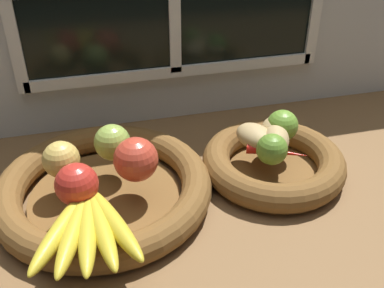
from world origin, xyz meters
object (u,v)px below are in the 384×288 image
fruit_bowl_left (104,189)px  apple_red_right (136,161)px  potato_large (276,140)px  apple_green_back (112,142)px  potato_oblong (255,136)px  lime_near (272,149)px  apple_red_front (77,184)px  lime_far (282,125)px  fruit_bowl_right (273,163)px  apple_golden_left (61,160)px  potato_back (276,128)px  banana_bunch_front (88,226)px  chili_pepper (277,151)px

fruit_bowl_left → apple_red_right: apple_red_right is taller
fruit_bowl_left → apple_red_right: size_ratio=5.02×
apple_red_right → potato_large: 26.59cm
apple_green_back → apple_red_right: size_ratio=0.87×
potato_large → apple_red_right: bearing=-174.5°
potato_oblong → lime_near: bearing=-81.4°
potato_large → potato_oblong: bearing=142.1°
lime_near → fruit_bowl_left: bearing=173.4°
apple_red_front → lime_far: 40.26cm
lime_near → lime_far: lime_far is taller
fruit_bowl_right → apple_red_right: 27.37cm
apple_golden_left → apple_red_front: apple_red_front is taller
apple_green_back → lime_far: (32.40, -1.64, -0.26)cm
lime_near → apple_golden_left: bearing=171.5°
fruit_bowl_right → potato_oblong: potato_oblong is taller
lime_far → potato_back: bearing=152.7°
apple_green_back → apple_golden_left: apple_green_back is taller
banana_bunch_front → potato_back: (37.20, 17.66, 0.94)cm
potato_large → lime_near: bearing=-123.7°
apple_red_right → banana_bunch_front: size_ratio=0.38×
fruit_bowl_left → apple_red_front: 9.69cm
apple_green_back → apple_red_right: (3.28, -7.63, 0.51)cm
apple_red_front → potato_back: (38.20, 9.99, -1.14)cm
fruit_bowl_left → apple_green_back: apple_green_back is taller
fruit_bowl_left → potato_back: bearing=6.6°
potato_oblong → potato_back: bearing=15.9°
apple_green_back → potato_back: (31.49, -1.17, -0.99)cm
apple_golden_left → lime_near: (36.43, -5.43, -0.37)cm
fruit_bowl_right → potato_back: size_ratio=4.00×
banana_bunch_front → potato_back: size_ratio=2.93×
apple_red_right → lime_far: apple_red_right is taller
fruit_bowl_right → apple_red_right: (-26.43, -2.52, 6.67)cm
potato_oblong → potato_back: potato_back is taller
apple_golden_left → apple_red_front: bearing=-73.8°
apple_green_back → potato_oblong: apple_green_back is taller
potato_back → chili_pepper: (-2.24, -5.80, -1.30)cm
apple_green_back → potato_back: size_ratio=0.97×
chili_pepper → potato_oblong: bearing=149.6°
apple_green_back → potato_back: 31.53cm
fruit_bowl_left → potato_oblong: size_ratio=4.70×
apple_red_front → potato_oblong: apple_red_front is taller
apple_green_back → potato_large: bearing=-9.8°
potato_back → apple_green_back: bearing=177.9°
fruit_bowl_left → banana_bunch_front: bearing=-102.9°
lime_near → apple_green_back: bearing=162.6°
apple_red_right → apple_red_front: size_ratio=1.10×
apple_red_front → apple_golden_left: bearing=106.2°
banana_bunch_front → apple_green_back: bearing=73.1°
apple_golden_left → lime_far: size_ratio=1.05×
apple_red_front → potato_large: (36.41, 6.06, -1.14)cm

